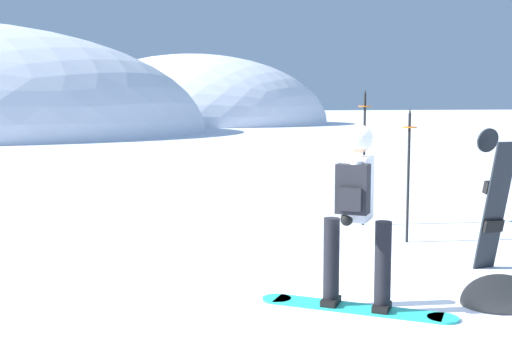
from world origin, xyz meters
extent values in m
plane|color=white|center=(0.00, 0.00, 0.00)|extent=(300.00, 300.00, 0.00)
ellipsoid|color=white|center=(12.57, 52.86, 0.00)|extent=(24.96, 22.46, 12.76)
cube|color=#23B7A3|center=(-0.22, -0.32, 0.01)|extent=(1.34, 1.25, 0.02)
cylinder|color=#23B7A3|center=(-0.80, 0.20, 0.01)|extent=(0.28, 0.28, 0.02)
cylinder|color=#23B7A3|center=(0.36, -0.85, 0.01)|extent=(0.28, 0.28, 0.02)
cube|color=black|center=(-0.40, -0.16, 0.05)|extent=(0.27, 0.28, 0.06)
cube|color=black|center=(-0.04, -0.48, 0.05)|extent=(0.27, 0.28, 0.06)
cylinder|color=black|center=(-0.40, -0.16, 0.43)|extent=(0.15, 0.15, 0.82)
cylinder|color=black|center=(-0.04, -0.48, 0.43)|extent=(0.15, 0.15, 0.82)
cube|color=silver|center=(-0.22, -0.32, 1.13)|extent=(0.40, 0.41, 0.58)
cylinder|color=silver|center=(-0.37, -0.49, 1.13)|extent=(0.20, 0.19, 0.57)
cylinder|color=silver|center=(-0.06, -0.15, 1.13)|extent=(0.20, 0.19, 0.57)
sphere|color=black|center=(-0.42, -0.48, 0.88)|extent=(0.11, 0.11, 0.11)
sphere|color=black|center=(-0.08, -0.11, 0.88)|extent=(0.11, 0.11, 0.11)
cube|color=#232328|center=(-0.35, -0.47, 1.15)|extent=(0.33, 0.32, 0.44)
cube|color=#232328|center=(-0.42, -0.55, 1.07)|extent=(0.19, 0.18, 0.20)
sphere|color=tan|center=(-0.22, -0.32, 1.56)|extent=(0.21, 0.21, 0.21)
sphere|color=silver|center=(-0.22, -0.32, 1.59)|extent=(0.25, 0.25, 0.25)
cube|color=navy|center=(-0.13, -0.23, 1.56)|extent=(0.15, 0.14, 0.08)
cube|color=black|center=(1.92, 0.35, 0.74)|extent=(0.28, 0.35, 1.49)
cylinder|color=black|center=(1.92, 0.51, 1.48)|extent=(0.28, 0.08, 0.28)
cube|color=black|center=(1.92, 0.38, 0.96)|extent=(0.25, 0.10, 0.15)
cube|color=black|center=(1.92, 0.38, 0.52)|extent=(0.25, 0.10, 0.15)
cylinder|color=black|center=(1.95, 3.34, 1.02)|extent=(0.04, 0.04, 2.04)
cylinder|color=orange|center=(1.95, 3.34, 1.86)|extent=(0.20, 0.20, 0.02)
cone|color=black|center=(1.95, 3.34, 2.08)|extent=(0.04, 0.04, 0.08)
cylinder|color=black|center=(1.88, 2.02, 0.88)|extent=(0.04, 0.04, 1.76)
cylinder|color=orange|center=(1.88, 2.02, 1.58)|extent=(0.20, 0.20, 0.02)
cone|color=black|center=(1.88, 2.02, 1.80)|extent=(0.04, 0.04, 0.08)
ellipsoid|color=#4C4742|center=(1.16, -0.65, 0.00)|extent=(0.79, 0.67, 0.55)
camera|label=1|loc=(-3.13, -5.48, 1.90)|focal=45.56mm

